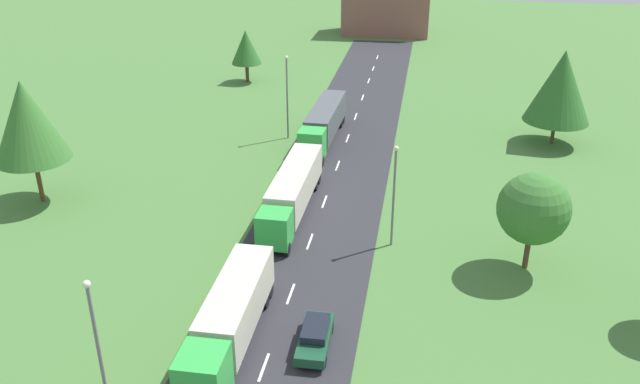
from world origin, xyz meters
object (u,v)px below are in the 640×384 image
at_px(lamppost_second, 394,191).
at_px(truck_third, 324,123).
at_px(lamppost_lead, 100,355).
at_px(tree_birch, 27,121).
at_px(car_second, 315,336).
at_px(tree_maple, 561,86).
at_px(truck_lead, 230,319).
at_px(lamppost_third, 287,93).
at_px(truck_second, 292,191).
at_px(tree_elm, 534,209).
at_px(distant_building, 387,7).
at_px(tree_oak, 246,47).

bearing_deg(lamppost_second, truck_third, 112.66).
xyz_separation_m(lamppost_lead, tree_birch, (-17.79, 23.73, 2.21)).
height_order(car_second, lamppost_second, lamppost_second).
xyz_separation_m(lamppost_lead, tree_maple, (27.40, 45.19, 1.10)).
bearing_deg(truck_lead, lamppost_third, 96.62).
distance_m(truck_second, lamppost_lead, 25.57).
height_order(truck_third, lamppost_lead, lamppost_lead).
height_order(tree_maple, tree_elm, tree_maple).
bearing_deg(truck_lead, tree_maple, 57.94).
xyz_separation_m(truck_lead, car_second, (4.87, 0.80, -1.25)).
xyz_separation_m(tree_birch, tree_maple, (45.19, 21.46, -1.11)).
relative_size(car_second, lamppost_lead, 0.50).
relative_size(lamppost_lead, tree_elm, 1.27).
bearing_deg(car_second, tree_elm, 40.35).
bearing_deg(truck_third, truck_lead, -89.86).
bearing_deg(distant_building, truck_second, -91.72).
bearing_deg(lamppost_second, truck_lead, -121.75).
distance_m(tree_oak, distant_building, 37.76).
xyz_separation_m(lamppost_second, tree_maple, (15.10, 23.94, 1.67)).
relative_size(truck_second, tree_birch, 1.34).
height_order(truck_third, tree_oak, tree_oak).
bearing_deg(distant_building, truck_third, -92.37).
bearing_deg(lamppost_lead, truck_second, 81.23).
bearing_deg(truck_third, lamppost_second, -67.34).
bearing_deg(tree_birch, truck_lead, -36.77).
xyz_separation_m(tree_oak, tree_elm, (32.09, -42.74, -0.02)).
bearing_deg(lamppost_third, tree_birch, -133.68).
distance_m(truck_third, distant_building, 54.84).
bearing_deg(truck_lead, car_second, 9.35).
relative_size(tree_maple, distant_building, 0.65).
bearing_deg(truck_third, distant_building, 87.63).
bearing_deg(lamppost_third, truck_second, -76.63).
bearing_deg(lamppost_second, distant_building, 94.78).
relative_size(truck_lead, lamppost_third, 1.39).
bearing_deg(tree_maple, lamppost_lead, -121.23).
bearing_deg(tree_elm, tree_oak, 126.90).
distance_m(tree_birch, tree_elm, 40.02).
bearing_deg(lamppost_third, car_second, -75.26).
xyz_separation_m(lamppost_third, tree_birch, (-17.61, -18.44, 2.35)).
xyz_separation_m(truck_second, lamppost_second, (8.42, -3.86, 2.43)).
relative_size(lamppost_second, tree_elm, 1.11).
relative_size(car_second, distant_building, 0.31).
xyz_separation_m(tree_maple, distant_building, (-21.39, 51.27, -1.49)).
bearing_deg(tree_birch, lamppost_lead, -53.14).
bearing_deg(tree_oak, lamppost_third, -63.66).
xyz_separation_m(truck_third, lamppost_second, (8.55, -20.48, 2.38)).
relative_size(truck_second, lamppost_second, 1.78).
relative_size(lamppost_second, lamppost_third, 0.90).
bearing_deg(car_second, distant_building, 91.76).
height_order(tree_oak, tree_elm, tree_elm).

